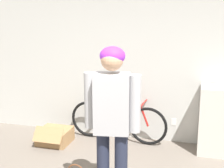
{
  "coord_description": "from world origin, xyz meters",
  "views": [
    {
      "loc": [
        0.89,
        -2.31,
        2.12
      ],
      "look_at": [
        0.03,
        0.75,
        1.4
      ],
      "focal_mm": 50.0,
      "sensor_mm": 36.0,
      "label": 1
    }
  ],
  "objects": [
    {
      "name": "wall_back",
      "position": [
        0.0,
        2.75,
        1.3
      ],
      "size": [
        8.0,
        0.07,
        2.6
      ],
      "color": "silver",
      "rests_on": "ground_plane"
    },
    {
      "name": "person",
      "position": [
        0.03,
        0.75,
        1.09
      ],
      "size": [
        0.62,
        0.32,
        1.79
      ],
      "rotation": [
        0.0,
        0.0,
        0.16
      ],
      "color": "#23283D",
      "rests_on": "ground_plane"
    },
    {
      "name": "bicycle",
      "position": [
        -0.37,
        2.5,
        0.34
      ],
      "size": [
        1.69,
        0.46,
        0.71
      ],
      "rotation": [
        0.0,
        0.0,
        -0.06
      ],
      "color": "black",
      "rests_on": "ground_plane"
    },
    {
      "name": "cardboard_box",
      "position": [
        -1.35,
        2.12,
        0.12
      ],
      "size": [
        0.51,
        0.56,
        0.34
      ],
      "color": "#A87F51",
      "rests_on": "ground_plane"
    }
  ]
}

